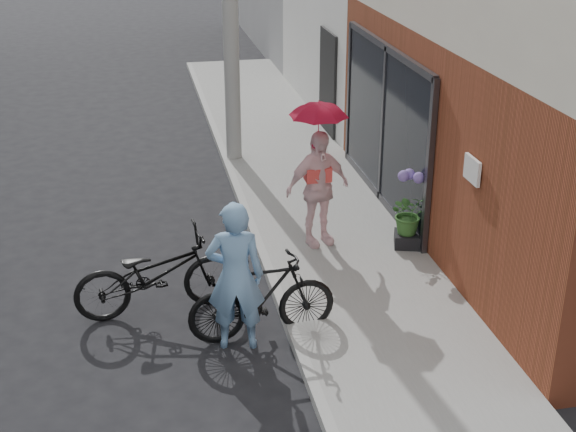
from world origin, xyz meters
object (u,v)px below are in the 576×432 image
object	(u,v)px
officer	(235,276)
planter	(408,239)
bike_left	(156,274)
kimono_woman	(318,188)
bike_right	(262,297)

from	to	relation	value
officer	planter	world-z (taller)	officer
planter	bike_left	bearing A→B (deg)	-165.00
kimono_woman	planter	distance (m)	1.49
officer	bike_right	xyz separation A→B (m)	(0.32, 0.12, -0.37)
bike_right	kimono_woman	distance (m)	2.46
kimono_woman	bike_left	bearing A→B (deg)	-167.35
bike_left	officer	bearing A→B (deg)	-144.50
bike_left	bike_right	bearing A→B (deg)	-131.52
kimono_woman	planter	bearing A→B (deg)	-32.58
officer	planter	xyz separation A→B (m)	(2.72, 1.90, -0.68)
bike_left	kimono_woman	bearing A→B (deg)	-67.09
bike_left	planter	size ratio (longest dim) A/B	5.41
bike_right	planter	xyz separation A→B (m)	(2.40, 1.77, -0.31)
bike_right	officer	bearing A→B (deg)	107.30
bike_right	kimono_woman	bearing A→B (deg)	-32.39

